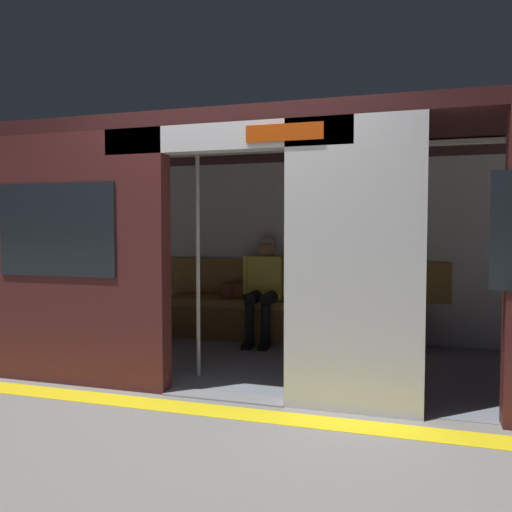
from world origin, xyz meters
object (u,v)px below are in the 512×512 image
at_px(bench_seat, 287,310).
at_px(train_car, 258,213).
at_px(book, 299,299).
at_px(grab_pole_door, 198,259).
at_px(handbag, 234,291).
at_px(person_seated, 265,281).

bearing_deg(bench_seat, train_car, 86.02).
xyz_separation_m(book, grab_pole_door, (0.54, 1.63, 0.53)).
distance_m(train_car, book, 1.39).
xyz_separation_m(bench_seat, handbag, (0.65, -0.05, 0.20)).
height_order(person_seated, handbag, person_seated).
xyz_separation_m(bench_seat, grab_pole_door, (0.42, 1.54, 0.66)).
bearing_deg(bench_seat, book, -144.09).
xyz_separation_m(person_seated, handbag, (0.40, -0.10, -0.13)).
bearing_deg(handbag, train_car, 121.23).
bearing_deg(person_seated, book, -159.25).
bearing_deg(train_car, book, -100.39).
distance_m(train_car, person_seated, 1.16).
bearing_deg(train_car, person_seated, -78.07).
bearing_deg(train_car, grab_pole_door, 60.02).
bearing_deg(train_car, handbag, -58.77).
bearing_deg(grab_pole_door, handbag, -81.89).
bearing_deg(grab_pole_door, train_car, -119.98).
distance_m(person_seated, book, 0.44).
relative_size(bench_seat, grab_pole_door, 1.47).
bearing_deg(handbag, grab_pole_door, 98.11).
height_order(bench_seat, person_seated, person_seated).
distance_m(train_car, bench_seat, 1.41).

